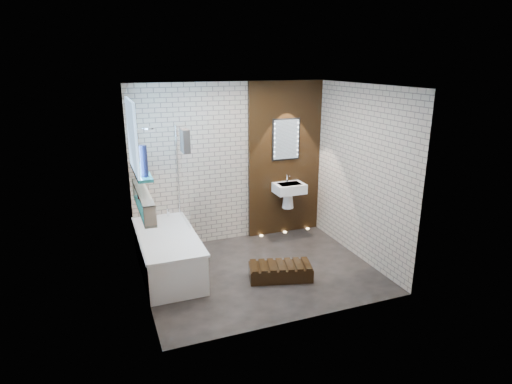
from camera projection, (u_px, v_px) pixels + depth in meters
name	position (u px, v px, depth m)	size (l,w,h in m)	color
ground	(260.00, 271.00, 6.17)	(3.20, 3.20, 0.00)	black
room_shell	(260.00, 184.00, 5.79)	(3.24, 3.20, 2.60)	tan
walnut_panel	(285.00, 160.00, 7.25)	(1.30, 0.06, 2.60)	black
clerestory_window	(134.00, 144.00, 5.39)	(0.18, 1.00, 0.94)	#7FADE0
display_niche	(143.00, 201.00, 5.43)	(0.14, 1.30, 0.26)	teal
bathtub	(168.00, 253.00, 6.07)	(0.79, 1.74, 0.70)	white
bath_screen	(183.00, 176.00, 6.29)	(0.01, 0.78, 1.40)	white
towel	(185.00, 141.00, 5.86)	(0.10, 0.25, 0.33)	black
shower_head	(149.00, 128.00, 5.98)	(0.18, 0.18, 0.02)	silver
washbasin	(289.00, 192.00, 7.22)	(0.50, 0.36, 0.58)	white
led_mirror	(286.00, 139.00, 7.11)	(0.50, 0.02, 0.70)	black
walnut_step	(280.00, 272.00, 5.94)	(0.86, 0.38, 0.19)	black
niche_bottles	(143.00, 202.00, 5.52)	(0.06, 1.02, 0.15)	#925F16
sill_vases	(144.00, 161.00, 5.16)	(0.09, 0.09, 0.39)	#161B3E
floor_uplights	(285.00, 232.00, 7.56)	(0.96, 0.06, 0.01)	#FFD899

